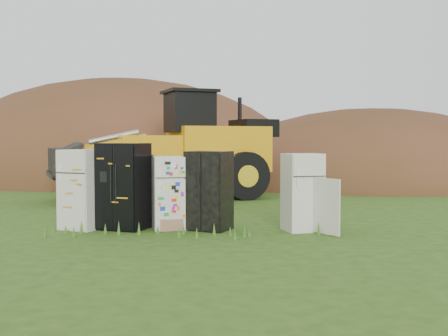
% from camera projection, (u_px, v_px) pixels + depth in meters
% --- Properties ---
extents(ground, '(120.00, 120.00, 0.00)m').
position_uv_depth(ground, '(194.00, 230.00, 12.12)').
color(ground, '#274F15').
rests_on(ground, ground).
extents(fridge_leftmost, '(0.96, 0.94, 1.73)m').
position_uv_depth(fridge_leftmost, '(82.00, 189.00, 12.16)').
color(fridge_leftmost, silver).
rests_on(fridge_leftmost, ground).
extents(fridge_black_side, '(1.16, 1.02, 1.87)m').
position_uv_depth(fridge_black_side, '(124.00, 186.00, 12.17)').
color(fridge_black_side, black).
rests_on(fridge_black_side, ground).
extents(fridge_sticker, '(0.86, 0.82, 1.59)m').
position_uv_depth(fridge_sticker, '(169.00, 193.00, 12.15)').
color(fridge_sticker, white).
rests_on(fridge_sticker, ground).
extents(fridge_dark_mid, '(1.07, 0.98, 1.70)m').
position_uv_depth(fridge_dark_mid, '(209.00, 191.00, 12.06)').
color(fridge_dark_mid, black).
rests_on(fridge_dark_mid, ground).
extents(fridge_open_door, '(0.92, 0.89, 1.65)m').
position_uv_depth(fridge_open_door, '(302.00, 192.00, 11.96)').
color(fridge_open_door, silver).
rests_on(fridge_open_door, ground).
extents(wheel_loader, '(7.94, 5.61, 3.56)m').
position_uv_depth(wheel_loader, '(163.00, 144.00, 18.24)').
color(wheel_loader, '#CD940D').
rests_on(wheel_loader, ground).
extents(dirt_mound_right, '(14.20, 10.41, 6.54)m').
position_uv_depth(dirt_mound_right, '(371.00, 184.00, 24.12)').
color(dirt_mound_right, '#462D16').
rests_on(dirt_mound_right, ground).
extents(dirt_mound_left, '(18.24, 13.68, 9.74)m').
position_uv_depth(dirt_mound_left, '(119.00, 179.00, 27.40)').
color(dirt_mound_left, '#462D16').
rests_on(dirt_mound_left, ground).
extents(dirt_mound_back, '(18.70, 12.47, 5.94)m').
position_uv_depth(dirt_mound_back, '(219.00, 176.00, 29.49)').
color(dirt_mound_back, '#462D16').
rests_on(dirt_mound_back, ground).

